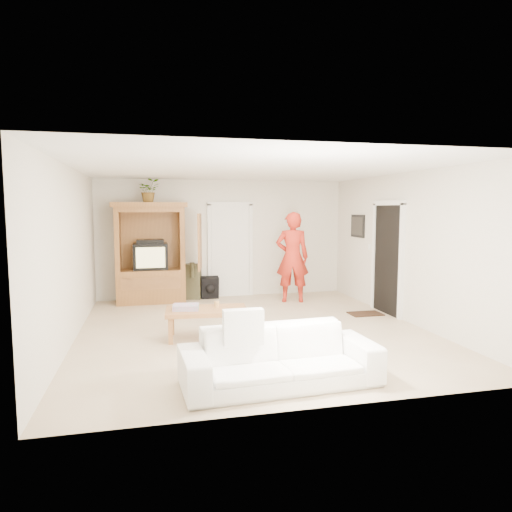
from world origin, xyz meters
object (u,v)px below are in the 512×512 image
(sofa, at_px, (280,357))
(coffee_table, at_px, (207,312))
(armoire, at_px, (152,259))
(man, at_px, (292,257))

(sofa, relative_size, coffee_table, 1.73)
(armoire, height_order, sofa, armoire)
(armoire, xyz_separation_m, man, (2.89, -0.63, 0.04))
(man, bearing_deg, coffee_table, 61.23)
(sofa, xyz_separation_m, coffee_table, (-0.57, 2.05, 0.08))
(sofa, bearing_deg, man, 67.46)
(coffee_table, bearing_deg, man, 52.60)
(armoire, bearing_deg, coffee_table, -75.08)
(armoire, relative_size, sofa, 0.95)
(sofa, bearing_deg, armoire, 102.01)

